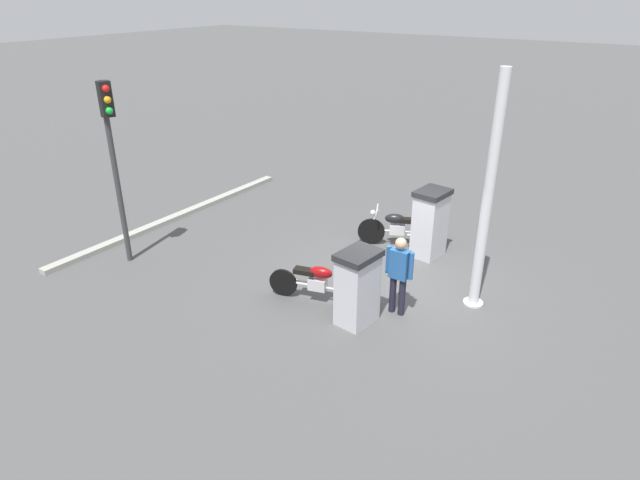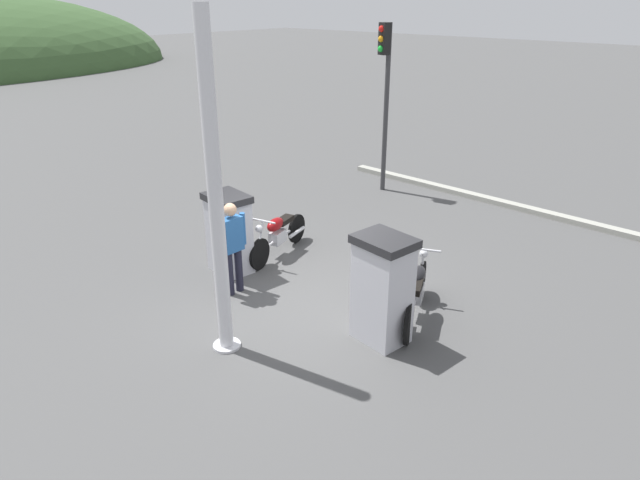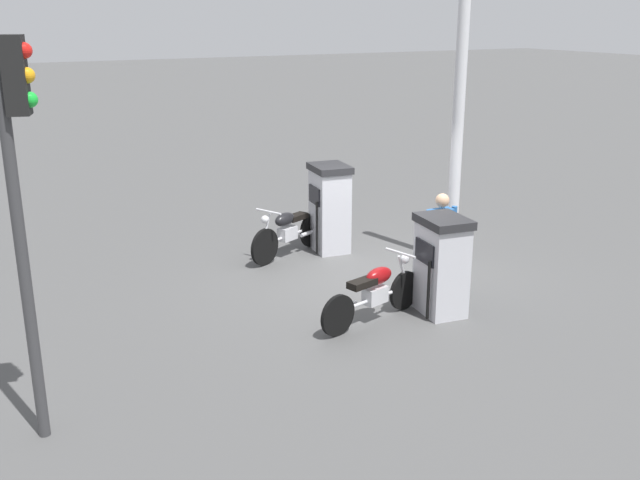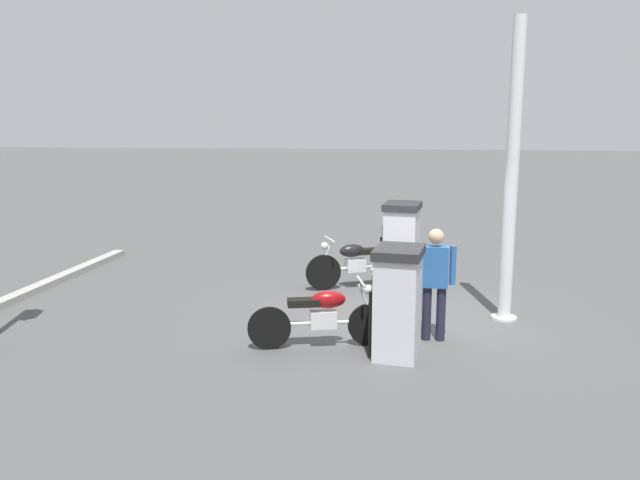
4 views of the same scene
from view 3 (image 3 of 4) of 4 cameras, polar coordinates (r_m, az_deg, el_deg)
ground_plane at (r=12.31m, az=4.04°, el=-3.03°), size 120.00×120.00×0.00m
fuel_pump_near at (r=13.50m, az=0.75°, el=2.55°), size 0.75×0.89×1.63m
fuel_pump_far at (r=10.82m, az=9.44°, el=-1.92°), size 0.73×0.89×1.47m
motorcycle_near_pump at (r=13.29m, az=-2.49°, el=0.72°), size 1.86×0.94×0.97m
motorcycle_far_pump at (r=10.51m, az=4.25°, el=-4.02°), size 1.94×0.70×0.94m
attendant_person at (r=11.59m, az=9.39°, el=0.27°), size 0.57×0.22×1.61m
roadside_traffic_light at (r=7.51m, az=-22.36°, el=4.45°), size 0.40×0.29×4.09m
canopy_support_pole at (r=12.87m, az=10.65°, el=7.89°), size 0.40×0.40×4.61m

